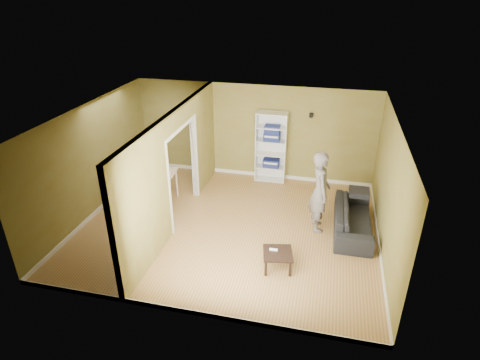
% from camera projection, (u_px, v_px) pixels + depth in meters
% --- Properties ---
extents(room_shell, '(6.50, 6.50, 6.50)m').
position_uv_depth(room_shell, '(229.00, 175.00, 8.51)').
color(room_shell, '#BA834D').
rests_on(room_shell, ground).
extents(partition, '(0.22, 5.50, 2.60)m').
position_uv_depth(partition, '(176.00, 169.00, 8.75)').
color(partition, olive).
rests_on(partition, ground).
extents(wall_speaker, '(0.10, 0.10, 0.10)m').
position_uv_depth(wall_speaker, '(311.00, 115.00, 10.28)').
color(wall_speaker, black).
rests_on(wall_speaker, room_shell).
extents(sofa, '(2.04, 0.89, 0.78)m').
position_uv_depth(sofa, '(354.00, 215.00, 8.79)').
color(sofa, '#2D2D34').
rests_on(sofa, ground).
extents(person, '(0.90, 0.77, 2.16)m').
position_uv_depth(person, '(321.00, 185.00, 8.56)').
color(person, slate).
rests_on(person, ground).
extents(bookshelf, '(0.82, 0.36, 1.94)m').
position_uv_depth(bookshelf, '(271.00, 147.00, 10.82)').
color(bookshelf, white).
rests_on(bookshelf, ground).
extents(paper_box_navy_a, '(0.43, 0.28, 0.22)m').
position_uv_depth(paper_box_navy_a, '(271.00, 163.00, 10.98)').
color(paper_box_navy_a, navy).
rests_on(paper_box_navy_a, bookshelf).
extents(paper_box_navy_b, '(0.42, 0.28, 0.22)m').
position_uv_depth(paper_box_navy_b, '(272.00, 137.00, 10.64)').
color(paper_box_navy_b, navy).
rests_on(paper_box_navy_b, bookshelf).
extents(paper_box_navy_c, '(0.40, 0.26, 0.21)m').
position_uv_depth(paper_box_navy_c, '(272.00, 130.00, 10.55)').
color(paper_box_navy_c, '#161158').
rests_on(paper_box_navy_c, bookshelf).
extents(coffee_table, '(0.55, 0.55, 0.37)m').
position_uv_depth(coffee_table, '(278.00, 255.00, 7.64)').
color(coffee_table, black).
rests_on(coffee_table, ground).
extents(game_controller, '(0.16, 0.04, 0.03)m').
position_uv_depth(game_controller, '(274.00, 250.00, 7.67)').
color(game_controller, white).
rests_on(game_controller, coffee_table).
extents(dining_table, '(1.28, 0.86, 0.80)m').
position_uv_depth(dining_table, '(148.00, 176.00, 9.79)').
color(dining_table, beige).
rests_on(dining_table, ground).
extents(chair_left, '(0.55, 0.55, 1.00)m').
position_uv_depth(chair_left, '(119.00, 180.00, 10.07)').
color(chair_left, tan).
rests_on(chair_left, ground).
extents(chair_near, '(0.53, 0.53, 0.88)m').
position_uv_depth(chair_near, '(138.00, 197.00, 9.40)').
color(chair_near, tan).
rests_on(chair_near, ground).
extents(chair_far, '(0.49, 0.49, 0.90)m').
position_uv_depth(chair_far, '(163.00, 175.00, 10.44)').
color(chair_far, tan).
rests_on(chair_far, ground).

